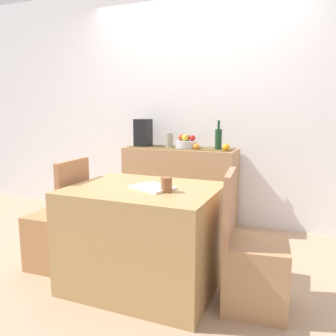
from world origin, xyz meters
TOP-DOWN VIEW (x-y plane):
  - ground_plane at (0.00, 0.00)m, footprint 6.40×6.40m
  - room_wall_rear at (0.00, 1.18)m, footprint 6.40×0.06m
  - sideboard_console at (-0.09, 0.92)m, footprint 1.25×0.42m
  - table_runner at (-0.09, 0.92)m, footprint 1.17×0.32m
  - fruit_bowl at (-0.02, 0.92)m, footprint 0.23×0.23m
  - apple_center at (0.05, 0.93)m, footprint 0.07×0.07m
  - apple_left at (-0.03, 0.90)m, footprint 0.07×0.07m
  - apple_upper at (-0.03, 0.97)m, footprint 0.06×0.06m
  - apple_rear at (-0.09, 0.95)m, footprint 0.07×0.07m
  - wine_bottle at (0.34, 0.92)m, footprint 0.07×0.07m
  - coffee_maker at (-0.54, 0.92)m, footprint 0.16×0.18m
  - ceramic_vase at (-0.22, 0.92)m, footprint 0.09×0.09m
  - orange_loose_end at (0.44, 0.82)m, footprint 0.08×0.08m
  - orange_loose_mid at (0.12, 0.85)m, footprint 0.07×0.07m
  - dining_table at (0.15, -0.48)m, footprint 1.05×0.82m
  - open_book at (0.24, -0.50)m, footprint 0.34×0.30m
  - coffee_cup at (0.36, -0.55)m, footprint 0.08×0.08m
  - chair_near_window at (-0.63, -0.48)m, footprint 0.42×0.42m
  - chair_by_corner at (0.94, -0.48)m, footprint 0.45×0.45m

SIDE VIEW (x-z plane):
  - ground_plane at x=0.00m, z-range -0.02..0.00m
  - chair_near_window at x=-0.63m, z-range -0.18..0.72m
  - chair_by_corner at x=0.94m, z-range -0.18..0.72m
  - dining_table at x=0.15m, z-range 0.00..0.74m
  - sideboard_console at x=-0.09m, z-range 0.00..0.87m
  - open_book at x=0.24m, z-range 0.74..0.76m
  - coffee_cup at x=0.36m, z-range 0.74..0.84m
  - table_runner at x=-0.09m, z-range 0.87..0.87m
  - orange_loose_mid at x=0.12m, z-range 0.87..0.93m
  - orange_loose_end at x=0.44m, z-range 0.87..0.94m
  - fruit_bowl at x=-0.02m, z-range 0.87..0.95m
  - ceramic_vase at x=-0.22m, z-range 0.87..1.03m
  - apple_upper at x=-0.03m, z-range 0.95..1.01m
  - apple_center at x=0.05m, z-range 0.95..1.01m
  - wine_bottle at x=0.34m, z-range 0.83..1.14m
  - apple_rear at x=-0.09m, z-range 0.95..1.02m
  - apple_left at x=-0.03m, z-range 0.95..1.02m
  - coffee_maker at x=-0.54m, z-range 0.87..1.18m
  - room_wall_rear at x=0.00m, z-range 0.00..2.70m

